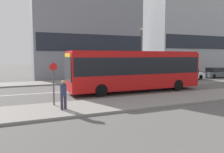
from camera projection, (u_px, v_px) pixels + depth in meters
The scene contains 12 objects.
ground_plane at pixel (81, 91), 18.91m from camera, with size 120.00×120.00×0.00m, color #595654.
sidewalk_near at pixel (108, 105), 13.20m from camera, with size 44.00×3.50×0.13m.
sidewalk_far at pixel (66, 82), 24.62m from camera, with size 44.00×3.50×0.13m.
lane_centerline at pixel (81, 91), 18.91m from camera, with size 41.80×0.16×0.01m.
apartment_block_left_tower at pixel (89, 16), 30.42m from camera, with size 15.10×4.22×17.18m.
apartment_block_right_tower at pixel (190, 18), 37.79m from camera, with size 14.02×4.59×19.17m.
city_bus at pixel (136, 69), 18.40m from camera, with size 11.52×2.48×3.39m.
parked_car_0 at pixel (188, 74), 27.99m from camera, with size 3.95×1.85×1.38m.
parked_car_1 at pixel (216, 73), 30.11m from camera, with size 4.04×1.69×1.41m.
pedestrian_near_stop at pixel (63, 93), 11.70m from camera, with size 0.34×0.34×1.60m.
bus_stop_sign at pixel (53, 80), 12.70m from camera, with size 0.44×0.12×2.53m.
street_lamp at pixel (141, 48), 27.05m from camera, with size 0.36×0.36×6.30m.
Camera 1 is at (-4.92, -18.26, 3.03)m, focal length 35.00 mm.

